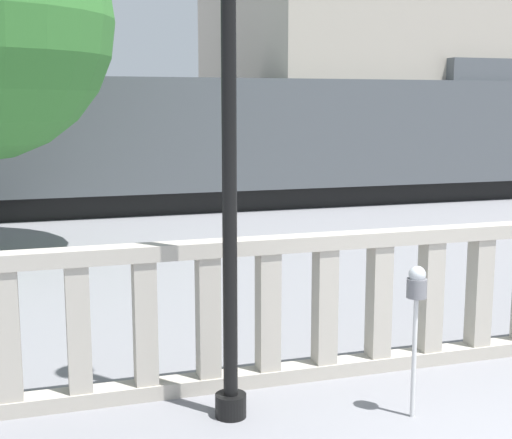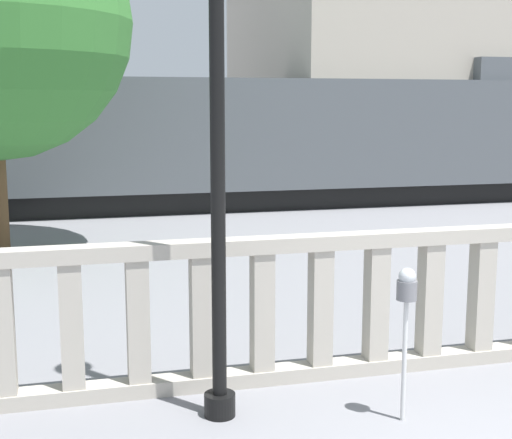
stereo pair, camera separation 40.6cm
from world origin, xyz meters
name	(u,v)px [view 1 (the left image)]	position (x,y,z in m)	size (l,w,h in m)	color
balustrade	(405,299)	(0.00, 2.75, 0.71)	(17.86, 0.24, 1.42)	#ADA599
lamppost	(229,31)	(-2.00, 2.13, 3.22)	(0.37, 0.37, 5.27)	black
parking_meter	(416,297)	(-0.52, 1.65, 1.06)	(0.17, 0.17, 1.32)	silver
train_near	(142,141)	(-0.83, 14.60, 1.73)	(22.61, 2.96, 3.87)	black
building_block	(399,10)	(8.48, 18.57, 5.77)	(11.52, 9.87, 11.54)	#ADA393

